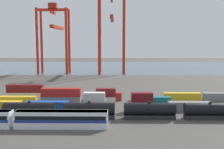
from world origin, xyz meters
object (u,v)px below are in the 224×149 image
object	(u,v)px
gantry_crane_west	(54,32)
gantry_crane_central	(112,25)
freight_tank_row	(89,110)
passenger_train	(14,118)
shipping_container_1	(0,106)
shipping_container_5	(142,106)
shipping_container_12	(106,101)
shipping_container_23	(222,97)

from	to	relation	value
gantry_crane_west	gantry_crane_central	bearing A→B (deg)	0.12
freight_tank_row	passenger_train	bearing A→B (deg)	-155.25
passenger_train	freight_tank_row	world-z (taller)	freight_tank_row
gantry_crane_central	passenger_train	bearing A→B (deg)	-100.56
shipping_container_1	shipping_container_5	size ratio (longest dim) A/B	2.00
shipping_container_12	passenger_train	bearing A→B (deg)	-131.60
passenger_train	shipping_container_1	distance (m)	18.69
shipping_container_12	shipping_container_23	bearing A→B (deg)	10.14
gantry_crane_central	gantry_crane_west	bearing A→B (deg)	-179.88
shipping_container_1	shipping_container_23	distance (m)	69.74
shipping_container_1	gantry_crane_central	bearing A→B (deg)	72.10
freight_tank_row	shipping_container_5	xyz separation A→B (m)	(14.15, 8.21, -0.84)
passenger_train	shipping_container_5	distance (m)	34.49
shipping_container_5	gantry_crane_west	xyz separation A→B (m)	(-45.86, 94.09, 24.40)
freight_tank_row	shipping_container_23	xyz separation A→B (m)	(41.96, 21.92, -0.84)
shipping_container_12	gantry_crane_west	distance (m)	97.23
shipping_container_5	gantry_crane_west	world-z (taller)	gantry_crane_west
gantry_crane_central	shipping_container_5	bearing A→B (deg)	-83.85
shipping_container_23	gantry_crane_west	distance (m)	111.73
gantry_crane_west	gantry_crane_central	world-z (taller)	gantry_crane_central
freight_tank_row	shipping_container_5	size ratio (longest dim) A/B	12.28
shipping_container_5	shipping_container_23	size ratio (longest dim) A/B	0.50
shipping_container_5	shipping_container_12	distance (m)	12.55
freight_tank_row	shipping_container_12	size ratio (longest dim) A/B	12.28
gantry_crane_west	shipping_container_12	bearing A→B (deg)	-67.94
passenger_train	shipping_container_23	distance (m)	65.50
shipping_container_23	gantry_crane_west	bearing A→B (deg)	132.51
shipping_container_23	shipping_container_12	bearing A→B (deg)	-169.86
freight_tank_row	shipping_container_1	distance (m)	27.67
shipping_container_5	shipping_container_23	xyz separation A→B (m)	(27.82, 13.71, 0.00)
shipping_container_5	gantry_crane_central	xyz separation A→B (m)	(-10.15, 94.16, 28.52)
passenger_train	shipping_container_12	world-z (taller)	passenger_train
passenger_train	shipping_container_12	xyz separation A→B (m)	(20.13, 22.67, -0.84)
shipping_container_5	gantry_crane_central	size ratio (longest dim) A/B	0.12
gantry_crane_west	shipping_container_23	bearing A→B (deg)	-47.49
shipping_container_5	shipping_container_23	bearing A→B (deg)	26.24
freight_tank_row	gantry_crane_central	xyz separation A→B (m)	(4.00, 102.37, 27.68)
shipping_container_1	shipping_container_23	xyz separation A→B (m)	(68.38, 13.71, 0.00)
passenger_train	shipping_container_5	xyz separation A→B (m)	(30.64, 15.81, -0.84)
shipping_container_12	gantry_crane_west	xyz separation A→B (m)	(-35.35, 87.23, 24.40)
shipping_container_5	shipping_container_12	world-z (taller)	same
shipping_container_1	shipping_container_5	world-z (taller)	same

